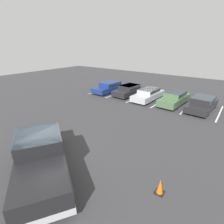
% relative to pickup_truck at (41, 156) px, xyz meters
% --- Properties ---
extents(ground_plane, '(60.00, 60.00, 0.00)m').
position_rel_pickup_truck_xyz_m(ground_plane, '(-0.30, 0.87, -0.94)').
color(ground_plane, '#38383A').
extents(stall_stripe_a, '(0.12, 4.65, 0.01)m').
position_rel_pickup_truck_xyz_m(stall_stripe_a, '(-7.98, 13.56, -0.94)').
color(stall_stripe_a, white).
rests_on(stall_stripe_a, ground_plane).
extents(stall_stripe_b, '(0.12, 4.65, 0.01)m').
position_rel_pickup_truck_xyz_m(stall_stripe_b, '(-5.26, 13.56, -0.94)').
color(stall_stripe_b, white).
rests_on(stall_stripe_b, ground_plane).
extents(stall_stripe_c, '(0.12, 4.65, 0.01)m').
position_rel_pickup_truck_xyz_m(stall_stripe_c, '(-2.53, 13.56, -0.94)').
color(stall_stripe_c, white).
rests_on(stall_stripe_c, ground_plane).
extents(stall_stripe_d, '(0.12, 4.65, 0.01)m').
position_rel_pickup_truck_xyz_m(stall_stripe_d, '(0.20, 13.56, -0.94)').
color(stall_stripe_d, white).
rests_on(stall_stripe_d, ground_plane).
extents(stall_stripe_e, '(0.12, 4.65, 0.01)m').
position_rel_pickup_truck_xyz_m(stall_stripe_e, '(2.92, 13.56, -0.94)').
color(stall_stripe_e, white).
rests_on(stall_stripe_e, ground_plane).
extents(stall_stripe_f, '(0.12, 4.65, 0.01)m').
position_rel_pickup_truck_xyz_m(stall_stripe_f, '(5.65, 13.56, -0.94)').
color(stall_stripe_f, white).
rests_on(stall_stripe_f, ground_plane).
extents(pickup_truck, '(6.01, 4.81, 1.90)m').
position_rel_pickup_truck_xyz_m(pickup_truck, '(0.00, 0.00, 0.00)').
color(pickup_truck, black).
rests_on(pickup_truck, ground_plane).
extents(parked_sedan_a, '(2.13, 4.90, 1.24)m').
position_rel_pickup_truck_xyz_m(parked_sedan_a, '(-6.52, 13.74, -0.28)').
color(parked_sedan_a, navy).
rests_on(parked_sedan_a, ground_plane).
extents(parked_sedan_b, '(2.15, 4.37, 1.21)m').
position_rel_pickup_truck_xyz_m(parked_sedan_b, '(-3.75, 13.81, -0.30)').
color(parked_sedan_b, '#232326').
rests_on(parked_sedan_b, ground_plane).
extents(parked_sedan_c, '(1.92, 4.64, 1.18)m').
position_rel_pickup_truck_xyz_m(parked_sedan_c, '(-1.16, 13.52, -0.31)').
color(parked_sedan_c, '#B7BABF').
rests_on(parked_sedan_c, ground_plane).
extents(parked_sedan_d, '(1.99, 4.57, 1.28)m').
position_rel_pickup_truck_xyz_m(parked_sedan_d, '(1.59, 13.66, -0.26)').
color(parked_sedan_d, '#4C6B47').
rests_on(parked_sedan_d, ground_plane).
extents(parked_sedan_e, '(2.09, 4.52, 1.22)m').
position_rel_pickup_truck_xyz_m(parked_sedan_e, '(4.15, 13.55, -0.29)').
color(parked_sedan_e, '#232326').
rests_on(parked_sedan_e, ground_plane).
extents(traffic_cone, '(0.37, 0.37, 0.69)m').
position_rel_pickup_truck_xyz_m(traffic_cone, '(4.84, 2.13, -0.62)').
color(traffic_cone, black).
rests_on(traffic_cone, ground_plane).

